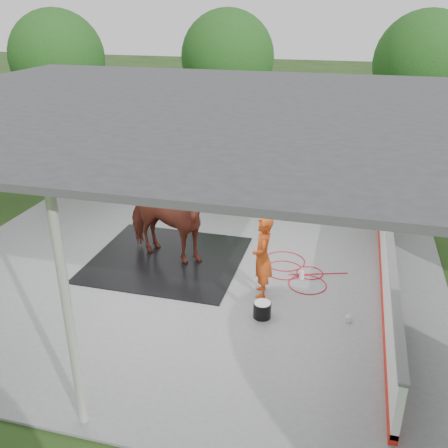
% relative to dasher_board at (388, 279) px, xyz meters
% --- Properties ---
extents(ground, '(100.00, 100.00, 0.00)m').
position_rel_dasher_board_xyz_m(ground, '(-4.60, 0.00, -0.59)').
color(ground, '#1E3814').
extents(concrete_slab, '(12.00, 10.00, 0.05)m').
position_rel_dasher_board_xyz_m(concrete_slab, '(-4.60, 0.00, -0.57)').
color(concrete_slab, slate).
rests_on(concrete_slab, ground).
extents(pavilion_structure, '(12.60, 10.60, 4.05)m').
position_rel_dasher_board_xyz_m(pavilion_structure, '(-4.60, -0.00, 3.37)').
color(pavilion_structure, beige).
rests_on(pavilion_structure, ground).
extents(dasher_board, '(0.16, 8.00, 1.15)m').
position_rel_dasher_board_xyz_m(dasher_board, '(0.00, 0.00, 0.00)').
color(dasher_board, '#B51C0F').
rests_on(dasher_board, concrete_slab).
extents(tree_belt, '(28.00, 28.00, 5.80)m').
position_rel_dasher_board_xyz_m(tree_belt, '(-4.30, 0.90, 3.20)').
color(tree_belt, '#382314').
rests_on(tree_belt, ground).
extents(rubber_mat, '(3.64, 3.42, 0.03)m').
position_rel_dasher_board_xyz_m(rubber_mat, '(-5.23, 0.58, -0.53)').
color(rubber_mat, black).
rests_on(rubber_mat, concrete_slab).
extents(horse, '(2.68, 1.74, 2.09)m').
position_rel_dasher_board_xyz_m(horse, '(-5.23, 0.58, 0.53)').
color(horse, maroon).
rests_on(horse, rubber_mat).
extents(handler, '(0.57, 0.75, 1.84)m').
position_rel_dasher_board_xyz_m(handler, '(-2.64, -0.41, 0.38)').
color(handler, '#BE4314').
rests_on(handler, concrete_slab).
extents(wash_bucket, '(0.37, 0.37, 0.34)m').
position_rel_dasher_board_xyz_m(wash_bucket, '(-2.46, -1.27, -0.37)').
color(wash_bucket, black).
rests_on(wash_bucket, concrete_slab).
extents(soap_bottle_a, '(0.16, 0.16, 0.31)m').
position_rel_dasher_board_xyz_m(soap_bottle_a, '(-1.85, 0.44, -0.39)').
color(soap_bottle_a, silver).
rests_on(soap_bottle_a, concrete_slab).
extents(soap_bottle_b, '(0.11, 0.11, 0.20)m').
position_rel_dasher_board_xyz_m(soap_bottle_b, '(-0.74, -1.02, -0.44)').
color(soap_bottle_b, '#338CD8').
rests_on(soap_bottle_b, concrete_slab).
extents(hose_coil, '(2.08, 1.95, 0.02)m').
position_rel_dasher_board_xyz_m(hose_coil, '(-2.09, 0.80, -0.53)').
color(hose_coil, '#B00C1D').
rests_on(hose_coil, concrete_slab).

